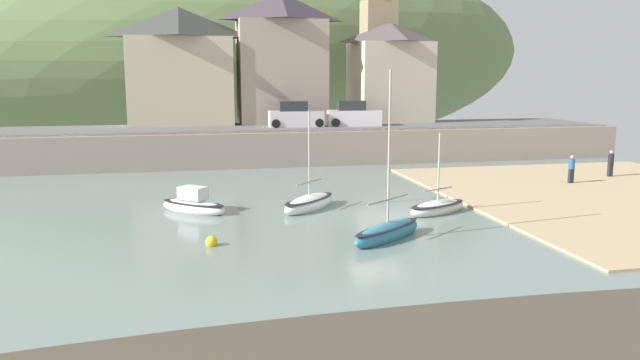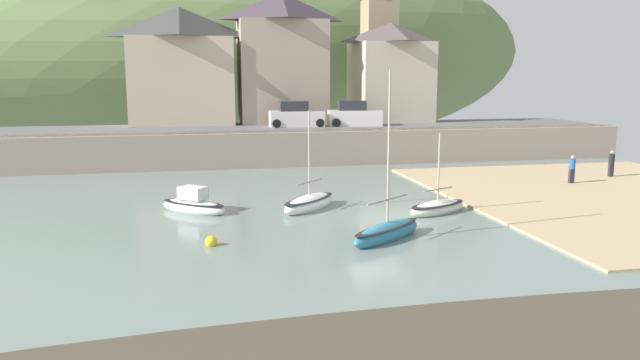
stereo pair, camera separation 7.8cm
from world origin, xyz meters
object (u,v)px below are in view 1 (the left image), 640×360
(waterfront_building_centre, at_px, (281,57))
(person_near_water, at_px, (611,162))
(sailboat_blue_trim, at_px, (388,231))
(rowboat_small_beached, at_px, (193,205))
(parked_car_by_wall, at_px, (353,115))
(mooring_buoy, at_px, (211,242))
(waterfront_building_left, at_px, (180,65))
(person_on_slipway, at_px, (571,168))
(parked_car_near_slipway, at_px, (295,116))
(sailboat_tall_mast, at_px, (438,208))
(fishing_boat_green, at_px, (309,203))
(waterfront_building_right, at_px, (390,71))
(church_with_spire, at_px, (378,32))

(waterfront_building_centre, xyz_separation_m, person_near_water, (17.88, -17.76, -6.73))
(sailboat_blue_trim, bearing_deg, rowboat_small_beached, 100.61)
(parked_car_by_wall, xyz_separation_m, mooring_buoy, (-11.84, -23.69, -3.06))
(waterfront_building_left, relative_size, person_on_slipway, 5.65)
(sailboat_blue_trim, relative_size, parked_car_near_slipway, 1.63)
(sailboat_tall_mast, distance_m, rowboat_small_beached, 11.38)
(waterfront_building_centre, height_order, mooring_buoy, waterfront_building_centre)
(sailboat_blue_trim, bearing_deg, fishing_boat_green, 69.87)
(sailboat_blue_trim, xyz_separation_m, parked_car_near_slipway, (0.52, 24.22, 2.88))
(waterfront_building_right, xyz_separation_m, person_near_water, (8.56, -17.76, -5.60))
(waterfront_building_centre, relative_size, mooring_buoy, 22.44)
(sailboat_tall_mast, xyz_separation_m, rowboat_small_beached, (-11.09, 2.55, 0.08))
(church_with_spire, relative_size, parked_car_near_slipway, 3.63)
(person_on_slipway, distance_m, mooring_buoy, 22.81)
(sailboat_blue_trim, relative_size, fishing_boat_green, 1.38)
(church_with_spire, height_order, person_on_slipway, church_with_spire)
(waterfront_building_centre, xyz_separation_m, sailboat_tall_mast, (3.58, -24.74, -7.46))
(sailboat_tall_mast, xyz_separation_m, person_on_slipway, (10.52, 5.41, 0.73))
(parked_car_near_slipway, xyz_separation_m, parked_car_by_wall, (4.58, 0.00, 0.00))
(waterfront_building_centre, height_order, church_with_spire, church_with_spire)
(waterfront_building_left, distance_m, mooring_buoy, 29.05)
(parked_car_near_slipway, distance_m, parked_car_by_wall, 4.58)
(rowboat_small_beached, bearing_deg, church_with_spire, 97.46)
(fishing_boat_green, bearing_deg, waterfront_building_right, 16.40)
(fishing_boat_green, relative_size, mooring_buoy, 10.49)
(church_with_spire, distance_m, parked_car_by_wall, 11.88)
(waterfront_building_right, height_order, church_with_spire, church_with_spire)
(sailboat_blue_trim, height_order, person_on_slipway, sailboat_blue_trim)
(sailboat_blue_trim, height_order, parked_car_by_wall, sailboat_blue_trim)
(church_with_spire, distance_m, person_near_water, 25.04)
(fishing_boat_green, bearing_deg, parked_car_near_slipway, 35.40)
(rowboat_small_beached, distance_m, person_on_slipway, 21.81)
(waterfront_building_right, bearing_deg, parked_car_by_wall, -134.16)
(waterfront_building_left, xyz_separation_m, sailboat_blue_trim, (7.93, -28.72, -6.74))
(sailboat_blue_trim, xyz_separation_m, sailboat_tall_mast, (3.73, 3.97, -0.07))
(waterfront_building_centre, xyz_separation_m, parked_car_by_wall, (4.95, -4.50, -4.51))
(fishing_boat_green, distance_m, parked_car_near_slipway, 18.57)
(church_with_spire, xyz_separation_m, sailboat_blue_trim, (-9.66, -32.72, -9.81))
(waterfront_building_right, distance_m, parked_car_near_slipway, 10.57)
(church_with_spire, distance_m, sailboat_tall_mast, 30.97)
(church_with_spire, bearing_deg, waterfront_building_centre, -157.19)
(waterfront_building_right, xyz_separation_m, rowboat_small_beached, (-16.82, -22.20, -6.25))
(sailboat_tall_mast, relative_size, mooring_buoy, 8.37)
(waterfront_building_centre, relative_size, parked_car_by_wall, 2.46)
(church_with_spire, xyz_separation_m, parked_car_near_slipway, (-9.14, -8.50, -6.93))
(waterfront_building_centre, relative_size, person_near_water, 6.45)
(person_near_water, bearing_deg, parked_car_by_wall, 134.27)
(rowboat_small_beached, height_order, person_near_water, person_near_water)
(church_with_spire, bearing_deg, rowboat_small_beached, -123.00)
(mooring_buoy, bearing_deg, parked_car_near_slipway, 72.95)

